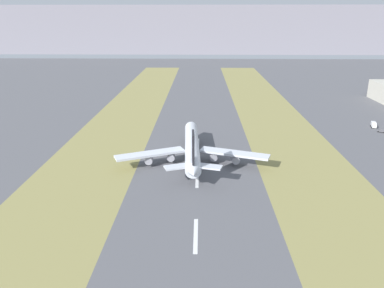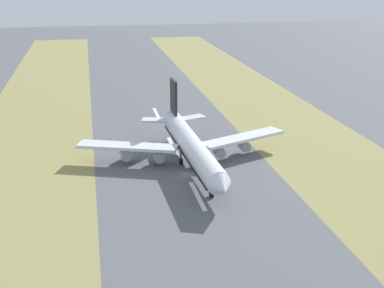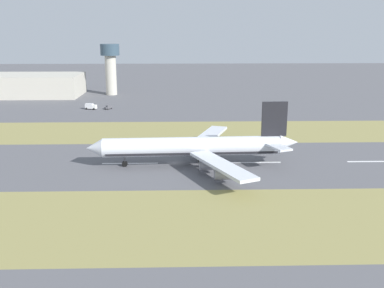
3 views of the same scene
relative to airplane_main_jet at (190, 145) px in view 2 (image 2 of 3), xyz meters
name	(u,v)px [view 2 (image 2 of 3)]	position (x,y,z in m)	size (l,w,h in m)	color
ground_plane	(187,175)	(2.38, 7.34, -6.02)	(800.00, 800.00, 0.00)	#56565B
grass_median_west	(339,164)	(-42.62, 7.34, -6.02)	(40.00, 600.00, 0.01)	olive
grass_median_east	(18,187)	(47.38, 7.34, -6.02)	(40.00, 600.00, 0.01)	olive
centreline_dash_near	(157,114)	(2.38, -58.10, -6.01)	(1.20, 18.00, 0.01)	silver
centreline_dash_mid	(173,146)	(2.38, -18.10, -6.01)	(1.20, 18.00, 0.01)	silver
centreline_dash_far	(198,196)	(2.38, 21.90, -6.01)	(1.20, 18.00, 0.01)	silver
airplane_main_jet	(190,145)	(0.00, 0.00, 0.00)	(64.09, 67.16, 20.20)	silver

